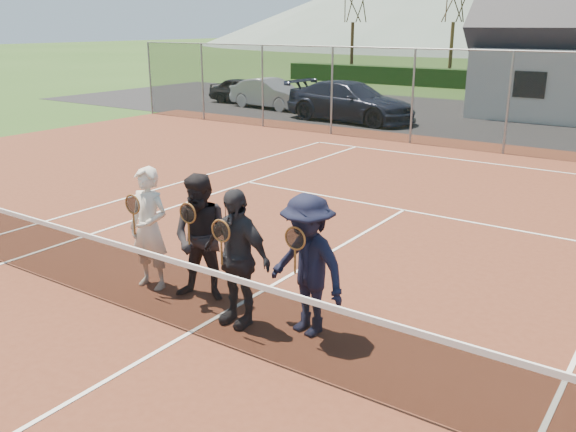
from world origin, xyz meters
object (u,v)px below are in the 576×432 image
at_px(player_a, 149,228).
at_px(player_b, 203,238).
at_px(player_c, 236,257).
at_px(player_d, 307,265).
at_px(car_a, 245,91).
at_px(car_b, 271,94).
at_px(car_c, 351,102).
at_px(tennis_net, 189,295).

height_order(player_a, player_b, same).
distance_m(player_c, player_d, 0.93).
height_order(player_a, player_c, same).
distance_m(car_a, car_b, 2.29).
relative_size(car_c, player_c, 2.99).
height_order(player_b, player_c, same).
distance_m(car_a, tennis_net, 23.35).
xyz_separation_m(car_c, player_c, (7.24, -16.02, 0.14)).
relative_size(car_b, tennis_net, 0.35).
bearing_deg(player_c, car_a, 128.28).
xyz_separation_m(tennis_net, player_c, (0.30, 0.56, 0.38)).
relative_size(car_b, player_c, 2.27).
bearing_deg(car_b, player_d, -135.31).
xyz_separation_m(tennis_net, player_d, (1.19, 0.84, 0.38)).
bearing_deg(car_c, player_d, -148.55).
distance_m(car_a, player_d, 23.44).
relative_size(car_c, player_b, 2.99).
distance_m(player_a, player_d, 2.64).
bearing_deg(player_d, player_c, -162.23).
bearing_deg(car_a, player_c, -144.42).
xyz_separation_m(player_b, player_c, (0.83, -0.30, 0.00)).
distance_m(car_b, tennis_net, 21.48).
distance_m(tennis_net, player_a, 1.67).
distance_m(car_c, player_b, 16.98).
relative_size(car_b, player_a, 2.27).
height_order(car_c, player_d, player_d).
height_order(car_a, player_d, player_d).
bearing_deg(car_a, player_b, -145.61).
relative_size(car_b, car_c, 0.76).
bearing_deg(car_a, car_b, -112.55).
height_order(tennis_net, player_a, player_a).
xyz_separation_m(car_a, car_b, (2.15, -0.78, 0.05)).
distance_m(car_a, player_c, 23.09).
bearing_deg(player_d, car_b, 127.39).
bearing_deg(player_a, player_b, 8.17).
xyz_separation_m(player_c, player_d, (0.89, 0.29, -0.00)).
bearing_deg(player_a, tennis_net, -26.62).
relative_size(tennis_net, player_b, 6.49).
relative_size(car_a, player_a, 2.02).
xyz_separation_m(car_b, player_d, (13.04, -17.06, 0.25)).
bearing_deg(player_c, player_d, 17.77).
xyz_separation_m(car_c, player_b, (6.41, -15.72, 0.14)).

